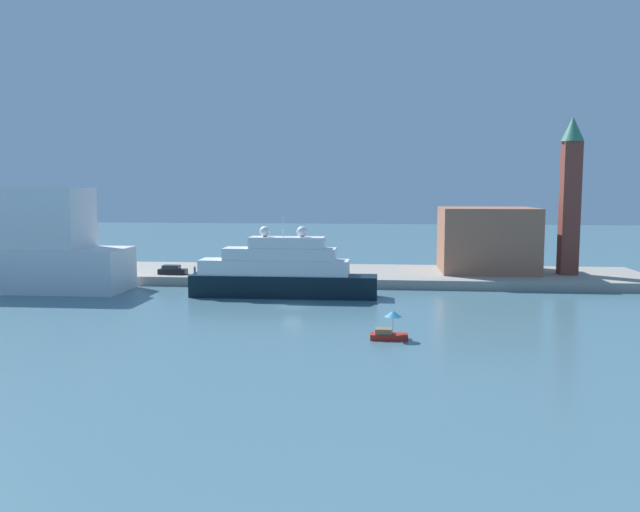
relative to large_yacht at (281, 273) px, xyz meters
The scene contains 9 objects.
ground 9.02m from the large_yacht, 70.58° to the right, with size 400.00×400.00×0.00m, color slate.
quay_dock 18.85m from the large_yacht, 81.47° to the left, with size 110.00×20.57×1.45m, color gray.
large_yacht is the anchor object (origin of this frame).
small_motorboat 29.29m from the large_yacht, 58.57° to the right, with size 3.85×1.80×3.02m.
harbor_building 38.38m from the large_yacht, 32.79° to the left, with size 15.58×14.18×10.81m, color #9E664C.
bell_tower 49.53m from the large_yacht, 21.63° to the left, with size 3.66×3.66×25.55m.
parked_car 23.11m from the large_yacht, 149.78° to the left, with size 4.58×1.83×1.51m.
person_figure 19.04m from the large_yacht, 146.41° to the left, with size 0.36×0.36×1.56m.
mooring_bollard 9.20m from the large_yacht, 93.16° to the left, with size 0.42×0.42×0.71m, color black.
Camera 1 is at (11.64, -82.07, 15.48)m, focal length 35.93 mm.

